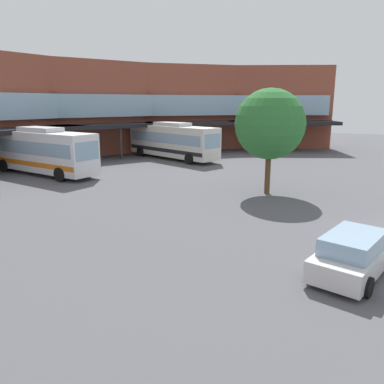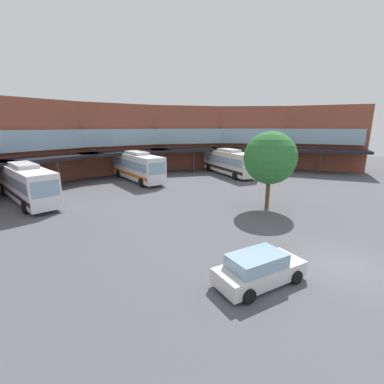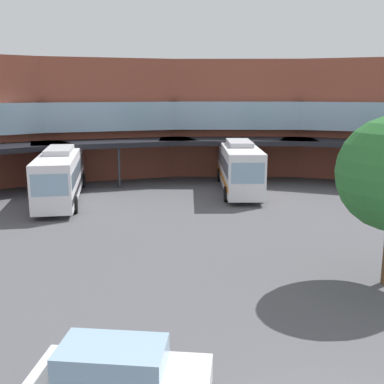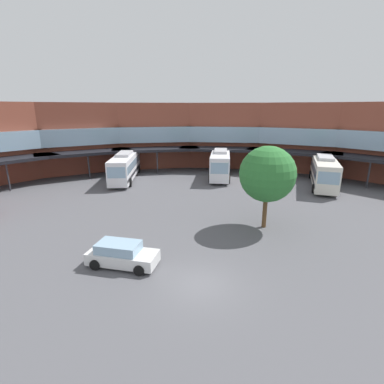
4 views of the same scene
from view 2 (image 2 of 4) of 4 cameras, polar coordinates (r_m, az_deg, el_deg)
ground_plane at (r=16.88m, az=29.90°, el=-13.33°), size 122.53×122.53×0.00m
station_building at (r=33.66m, az=-17.90°, el=9.95°), size 77.23×34.12×10.38m
bus_0 at (r=36.41m, az=-11.64°, el=5.46°), size 4.06×11.39×3.92m
bus_1 at (r=40.71m, az=7.81°, el=6.46°), size 6.43×11.84×3.85m
bus_3 at (r=30.38m, az=-32.06°, el=1.78°), size 2.91×12.18×3.76m
parked_car at (r=13.27m, az=14.16°, el=-15.72°), size 4.71×2.84×1.53m
plaza_tree at (r=23.92m, az=16.40°, el=7.01°), size 4.52×4.52×6.81m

